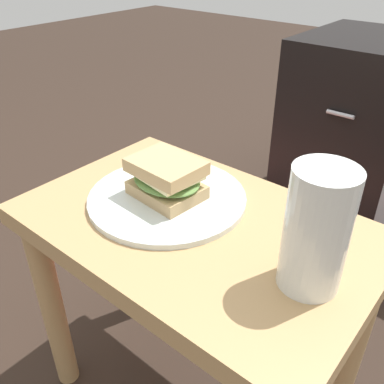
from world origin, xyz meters
The scene contains 5 objects.
side_table centered at (0.00, 0.00, 0.37)m, with size 0.56×0.36×0.46m.
area_rug centered at (-0.35, 0.49, 0.00)m, with size 1.12×0.70×0.01m.
plate centered at (-0.07, 0.01, 0.47)m, with size 0.27×0.27×0.01m, color silver.
sandwich_front centered at (-0.07, 0.01, 0.50)m, with size 0.13×0.11×0.07m.
beer_glass centered at (0.20, -0.01, 0.54)m, with size 0.08×0.08×0.17m.
Camera 1 is at (0.34, -0.42, 0.85)m, focal length 39.34 mm.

